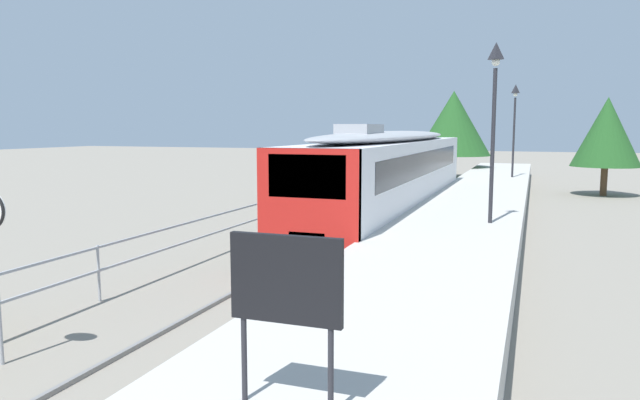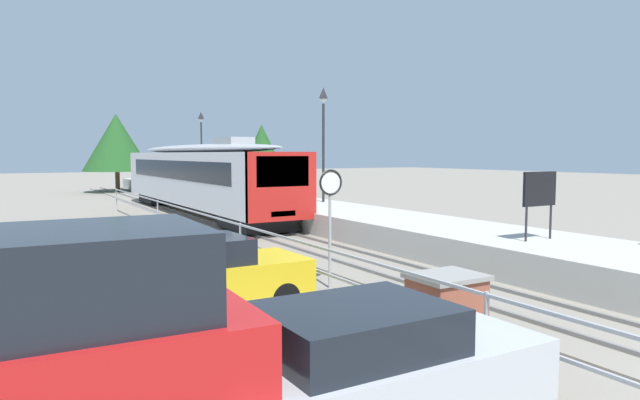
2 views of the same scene
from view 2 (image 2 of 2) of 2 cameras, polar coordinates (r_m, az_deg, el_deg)
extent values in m
plane|color=gray|center=(25.41, -16.02, -2.63)|extent=(160.00, 160.00, 0.00)
cube|color=gray|center=(26.30, -9.67, -2.20)|extent=(3.20, 60.00, 0.06)
cube|color=slate|center=(26.05, -11.16, -2.14)|extent=(0.08, 60.00, 0.08)
cube|color=slate|center=(26.55, -8.22, -1.97)|extent=(0.08, 60.00, 0.08)
cube|color=silver|center=(29.52, -12.18, 2.27)|extent=(2.80, 19.30, 2.55)
cube|color=red|center=(20.67, -3.90, 1.37)|extent=(2.80, 0.24, 2.55)
cube|color=black|center=(20.57, -3.81, 2.92)|extent=(2.13, 0.08, 1.12)
cube|color=black|center=(29.51, -12.20, 3.07)|extent=(2.82, 16.21, 0.92)
ellipsoid|color=#9EA0A5|center=(29.50, -12.23, 5.10)|extent=(2.69, 18.53, 0.44)
cube|color=#9EA0A5|center=(24.96, -8.78, 5.88)|extent=(1.10, 2.20, 0.36)
cube|color=#EAE5C6|center=(20.69, -3.80, -1.39)|extent=(1.00, 0.10, 0.20)
cube|color=black|center=(22.88, -6.44, -2.22)|extent=(2.24, 3.20, 0.55)
cube|color=black|center=(36.56, -15.68, 0.22)|extent=(2.24, 3.20, 0.55)
cube|color=#B7B5AD|center=(27.56, -3.35, -0.95)|extent=(3.90, 60.00, 0.90)
cylinder|color=#232328|center=(26.39, 0.35, 4.79)|extent=(0.12, 0.12, 4.60)
pyramid|color=#232328|center=(26.54, 0.35, 10.84)|extent=(0.34, 0.34, 0.50)
sphere|color=silver|center=(26.51, 0.35, 10.16)|extent=(0.24, 0.24, 0.24)
cylinder|color=#232328|center=(42.60, -11.94, 4.65)|extent=(0.12, 0.12, 4.60)
pyramid|color=#232328|center=(42.69, -12.00, 8.41)|extent=(0.34, 0.34, 0.50)
sphere|color=silver|center=(42.67, -12.00, 7.98)|extent=(0.24, 0.24, 0.24)
cylinder|color=#232328|center=(15.45, 20.22, -2.32)|extent=(0.06, 0.06, 0.90)
cylinder|color=#232328|center=(16.20, 22.38, -2.07)|extent=(0.06, 0.06, 0.90)
cube|color=black|center=(15.75, 21.42, 1.06)|extent=(1.20, 0.08, 0.90)
cylinder|color=#9EA0A5|center=(13.21, 1.01, -4.28)|extent=(0.07, 0.07, 2.20)
cylinder|color=white|center=(13.04, 1.07, 1.80)|extent=(0.60, 0.03, 0.60)
torus|color=black|center=(13.03, 1.10, 1.80)|extent=(0.61, 0.05, 0.61)
cube|color=brown|center=(9.96, 12.70, -10.77)|extent=(1.10, 0.90, 1.05)
cube|color=gray|center=(9.82, 12.76, -7.59)|extent=(1.21, 0.99, 0.08)
cube|color=#9EA0A5|center=(15.72, -8.12, -2.51)|extent=(0.05, 36.00, 0.05)
cube|color=#9EA0A5|center=(15.79, -8.10, -4.36)|extent=(0.05, 36.00, 0.05)
cylinder|color=#9EA0A5|center=(8.40, 16.49, -13.05)|extent=(0.06, 0.06, 1.25)
cylinder|color=#9EA0A5|center=(15.80, -8.10, -4.58)|extent=(0.06, 0.06, 1.25)
cylinder|color=#9EA0A5|center=(24.31, -16.15, -1.47)|extent=(0.06, 0.06, 1.25)
cylinder|color=#9EA0A5|center=(33.07, -19.98, 0.02)|extent=(0.06, 0.06, 1.25)
cube|color=#B7BABF|center=(6.58, 5.50, -17.57)|extent=(4.01, 1.77, 0.72)
cube|color=black|center=(6.23, 3.63, -12.86)|extent=(2.00, 1.55, 0.50)
cylinder|color=black|center=(8.04, 10.01, -16.13)|extent=(0.62, 0.20, 0.62)
cube|color=gold|center=(11.42, -11.42, -7.99)|extent=(4.04, 1.85, 0.72)
cube|color=black|center=(11.22, -12.68, -5.06)|extent=(2.04, 1.60, 0.50)
cylinder|color=black|center=(12.69, -6.98, -8.31)|extent=(0.62, 0.21, 0.62)
cylinder|color=black|center=(11.34, -3.63, -9.87)|extent=(0.62, 0.21, 0.62)
cylinder|color=black|center=(11.87, -18.80, -9.45)|extent=(0.62, 0.21, 0.62)
cylinder|color=black|center=(10.41, -16.83, -11.40)|extent=(0.62, 0.21, 0.62)
cylinder|color=brown|center=(44.41, -5.91, 1.65)|extent=(0.36, 0.36, 1.64)
cone|color=#1E4C1E|center=(44.35, -5.93, 5.17)|extent=(3.68, 3.68, 3.82)
cylinder|color=brown|center=(49.41, -19.87, 1.77)|extent=(0.36, 0.36, 1.75)
cone|color=#1E4C1E|center=(49.37, -19.98, 5.51)|extent=(5.48, 5.48, 4.71)
camera|label=1|loc=(15.32, 42.89, 5.67)|focal=32.86mm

